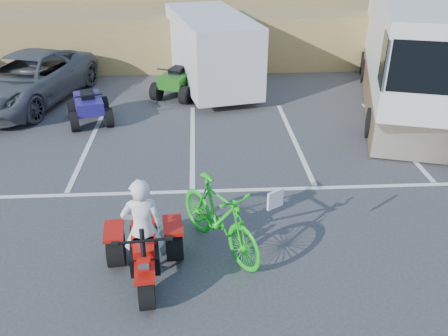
{
  "coord_description": "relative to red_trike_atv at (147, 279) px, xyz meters",
  "views": [
    {
      "loc": [
        0.18,
        -6.42,
        5.26
      ],
      "look_at": [
        0.64,
        1.57,
        1.0
      ],
      "focal_mm": 38.0,
      "sensor_mm": 36.0,
      "label": 1
    }
  ],
  "objects": [
    {
      "name": "ground",
      "position": [
        0.74,
        0.35,
        0.0
      ],
      "size": [
        100.0,
        100.0,
        0.0
      ],
      "primitive_type": "plane",
      "color": "#363639",
      "rests_on": "ground"
    },
    {
      "name": "parking_stripes",
      "position": [
        1.6,
        4.41,
        0.0
      ],
      "size": [
        28.0,
        5.16,
        0.01
      ],
      "color": "white",
      "rests_on": "ground"
    },
    {
      "name": "grass_embankment",
      "position": [
        0.74,
        15.83,
        1.42
      ],
      "size": [
        40.0,
        8.5,
        3.1
      ],
      "color": "olive",
      "rests_on": "ground"
    },
    {
      "name": "red_trike_atv",
      "position": [
        0.0,
        0.0,
        0.0
      ],
      "size": [
        1.47,
        1.86,
        1.12
      ],
      "primitive_type": null,
      "rotation": [
        0.0,
        0.0,
        0.11
      ],
      "color": "#B1110A",
      "rests_on": "ground"
    },
    {
      "name": "rider",
      "position": [
        -0.02,
        0.15,
        0.89
      ],
      "size": [
        0.69,
        0.49,
        1.78
      ],
      "primitive_type": "imported",
      "rotation": [
        0.0,
        0.0,
        3.25
      ],
      "color": "white",
      "rests_on": "ground"
    },
    {
      "name": "green_dirt_bike",
      "position": [
        1.23,
        0.74,
        0.68
      ],
      "size": [
        1.75,
        2.24,
        1.35
      ],
      "primitive_type": "imported",
      "rotation": [
        0.0,
        0.0,
        0.57
      ],
      "color": "#14BF19",
      "rests_on": "ground"
    },
    {
      "name": "grey_pickup",
      "position": [
        -4.43,
        8.63,
        0.75
      ],
      "size": [
        3.87,
        5.9,
        1.51
      ],
      "primitive_type": "imported",
      "rotation": [
        0.0,
        0.0,
        -0.27
      ],
      "color": "#4A4D52",
      "rests_on": "ground"
    },
    {
      "name": "cargo_trailer",
      "position": [
        1.38,
        9.84,
        1.33
      ],
      "size": [
        3.16,
        5.58,
        2.45
      ],
      "rotation": [
        0.0,
        0.0,
        0.21
      ],
      "color": "silver",
      "rests_on": "ground"
    },
    {
      "name": "rv_motorhome",
      "position": [
        7.42,
        8.06,
        1.41
      ],
      "size": [
        4.72,
        9.27,
        3.24
      ],
      "rotation": [
        0.0,
        0.0,
        -0.28
      ],
      "color": "silver",
      "rests_on": "ground"
    },
    {
      "name": "quad_atv_blue",
      "position": [
        -2.2,
        6.85,
        0.0
      ],
      "size": [
        1.55,
        1.82,
        1.01
      ],
      "primitive_type": null,
      "rotation": [
        0.0,
        0.0,
        0.29
      ],
      "color": "navy",
      "rests_on": "ground"
    },
    {
      "name": "quad_atv_green",
      "position": [
        0.26,
        8.92,
        0.0
      ],
      "size": [
        1.8,
        2.02,
        1.09
      ],
      "primitive_type": null,
      "rotation": [
        0.0,
        0.0,
        -0.4
      ],
      "color": "#1D5F15",
      "rests_on": "ground"
    }
  ]
}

